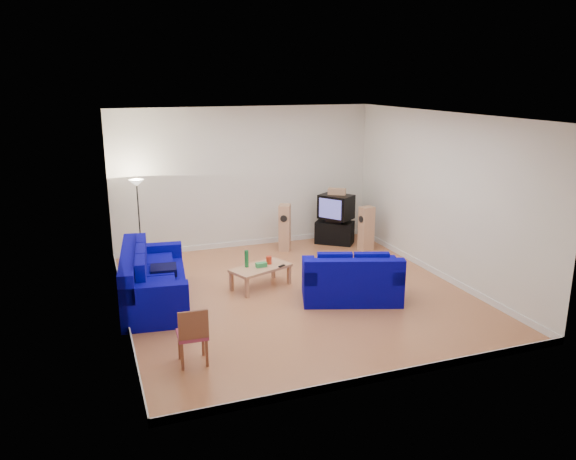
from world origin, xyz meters
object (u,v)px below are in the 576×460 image
object	(u,v)px
coffee_table	(261,269)
sofa_three_seat	(151,284)
television	(336,207)
tv_stand	(335,232)
sofa_loveseat	(352,283)

from	to	relation	value
coffee_table	sofa_three_seat	bearing A→B (deg)	-178.59
coffee_table	television	bearing A→B (deg)	40.22
tv_stand	television	distance (m)	0.64
coffee_table	tv_stand	size ratio (longest dim) A/B	1.44
sofa_three_seat	tv_stand	world-z (taller)	sofa_three_seat
coffee_table	tv_stand	world-z (taller)	tv_stand
sofa_three_seat	coffee_table	distance (m)	2.02
sofa_loveseat	television	distance (m)	3.53
tv_stand	television	world-z (taller)	television
sofa_loveseat	tv_stand	xyz separation A→B (m)	(1.20, 3.33, -0.06)
sofa_three_seat	sofa_loveseat	size ratio (longest dim) A/B	1.33
coffee_table	television	xyz separation A→B (m)	(2.51, 2.12, 0.55)
coffee_table	tv_stand	xyz separation A→B (m)	(2.52, 2.18, -0.09)
sofa_loveseat	television	bearing A→B (deg)	89.02
sofa_three_seat	coffee_table	xyz separation A→B (m)	(2.02, 0.05, 0.00)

